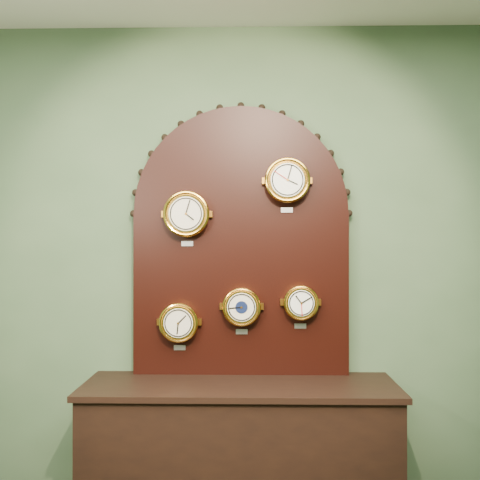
{
  "coord_description": "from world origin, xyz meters",
  "views": [
    {
      "loc": [
        0.06,
        -0.7,
        1.57
      ],
      "look_at": [
        0.0,
        2.25,
        1.58
      ],
      "focal_mm": 42.06,
      "sensor_mm": 36.0,
      "label": 1
    }
  ],
  "objects_px": {
    "display_board": "(241,232)",
    "arabic_clock": "(287,181)",
    "barometer": "(242,307)",
    "tide_clock": "(301,303)",
    "hygrometer": "(179,322)",
    "shop_counter": "(240,466)",
    "roman_clock": "(187,214)"
  },
  "relations": [
    {
      "from": "barometer",
      "to": "tide_clock",
      "type": "relative_size",
      "value": 1.08
    },
    {
      "from": "display_board",
      "to": "shop_counter",
      "type": "bearing_deg",
      "value": -90.0
    },
    {
      "from": "shop_counter",
      "to": "barometer",
      "type": "xyz_separation_m",
      "value": [
        0.01,
        0.15,
        0.81
      ]
    },
    {
      "from": "roman_clock",
      "to": "barometer",
      "type": "height_order",
      "value": "roman_clock"
    },
    {
      "from": "barometer",
      "to": "shop_counter",
      "type": "bearing_deg",
      "value": -92.23
    },
    {
      "from": "display_board",
      "to": "hygrometer",
      "type": "bearing_deg",
      "value": -168.95
    },
    {
      "from": "display_board",
      "to": "hygrometer",
      "type": "height_order",
      "value": "display_board"
    },
    {
      "from": "display_board",
      "to": "roman_clock",
      "type": "relative_size",
      "value": 5.02
    },
    {
      "from": "display_board",
      "to": "roman_clock",
      "type": "xyz_separation_m",
      "value": [
        -0.3,
        -0.07,
        0.1
      ]
    },
    {
      "from": "shop_counter",
      "to": "display_board",
      "type": "height_order",
      "value": "display_board"
    },
    {
      "from": "barometer",
      "to": "tide_clock",
      "type": "bearing_deg",
      "value": 0.12
    },
    {
      "from": "shop_counter",
      "to": "barometer",
      "type": "relative_size",
      "value": 6.08
    },
    {
      "from": "display_board",
      "to": "hygrometer",
      "type": "xyz_separation_m",
      "value": [
        -0.34,
        -0.07,
        -0.5
      ]
    },
    {
      "from": "barometer",
      "to": "tide_clock",
      "type": "distance_m",
      "value": 0.33
    },
    {
      "from": "arabic_clock",
      "to": "barometer",
      "type": "bearing_deg",
      "value": 179.83
    },
    {
      "from": "roman_clock",
      "to": "display_board",
      "type": "bearing_deg",
      "value": 12.74
    },
    {
      "from": "tide_clock",
      "to": "hygrometer",
      "type": "bearing_deg",
      "value": -179.94
    },
    {
      "from": "shop_counter",
      "to": "roman_clock",
      "type": "height_order",
      "value": "roman_clock"
    },
    {
      "from": "arabic_clock",
      "to": "tide_clock",
      "type": "xyz_separation_m",
      "value": [
        0.07,
        0.0,
        -0.67
      ]
    },
    {
      "from": "shop_counter",
      "to": "roman_clock",
      "type": "distance_m",
      "value": 1.37
    },
    {
      "from": "roman_clock",
      "to": "barometer",
      "type": "xyz_separation_m",
      "value": [
        0.3,
        0.0,
        -0.51
      ]
    },
    {
      "from": "display_board",
      "to": "arabic_clock",
      "type": "bearing_deg",
      "value": -14.65
    },
    {
      "from": "arabic_clock",
      "to": "hygrometer",
      "type": "relative_size",
      "value": 1.11
    },
    {
      "from": "shop_counter",
      "to": "display_board",
      "type": "relative_size",
      "value": 1.05
    },
    {
      "from": "shop_counter",
      "to": "hygrometer",
      "type": "distance_m",
      "value": 0.82
    },
    {
      "from": "shop_counter",
      "to": "arabic_clock",
      "type": "relative_size",
      "value": 5.36
    },
    {
      "from": "shop_counter",
      "to": "display_board",
      "type": "xyz_separation_m",
      "value": [
        0.0,
        0.22,
        1.23
      ]
    },
    {
      "from": "shop_counter",
      "to": "tide_clock",
      "type": "bearing_deg",
      "value": 24.99
    },
    {
      "from": "arabic_clock",
      "to": "barometer",
      "type": "distance_m",
      "value": 0.74
    },
    {
      "from": "roman_clock",
      "to": "tide_clock",
      "type": "height_order",
      "value": "roman_clock"
    },
    {
      "from": "shop_counter",
      "to": "barometer",
      "type": "bearing_deg",
      "value": 87.77
    },
    {
      "from": "display_board",
      "to": "hygrometer",
      "type": "distance_m",
      "value": 0.61
    }
  ]
}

